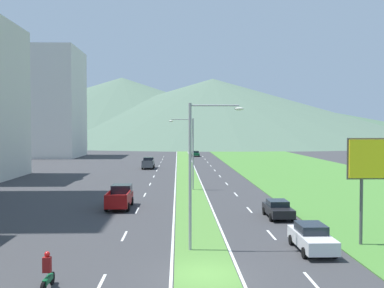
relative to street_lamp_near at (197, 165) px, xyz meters
The scene contains 39 objects.
ground_plane 6.82m from the street_lamp_near, 86.35° to the right, with size 600.00×600.00×0.00m, color #38383A.
grass_median 55.84m from the street_lamp_near, 89.71° to the left, with size 3.20×240.00×0.06m, color #518438.
grass_verge_right 59.61m from the street_lamp_near, 69.41° to the left, with size 24.00×240.00×0.06m, color #477F33.
lane_dash_left_2 9.03m from the street_lamp_near, 130.74° to the right, with size 0.16×2.80×0.01m, color silver.
lane_dash_left_3 8.05m from the street_lamp_near, 141.67° to the left, with size 0.16×2.80×0.01m, color silver.
lane_dash_left_4 15.00m from the street_lamp_near, 110.03° to the left, with size 0.16×2.80×0.01m, color silver.
lane_dash_left_5 23.71m from the street_lamp_near, 102.03° to the left, with size 0.16×2.80×0.01m, color silver.
lane_dash_left_6 32.80m from the street_lamp_near, 98.56° to the left, with size 0.16×2.80×0.01m, color silver.
lane_dash_left_7 42.03m from the street_lamp_near, 96.63° to the left, with size 0.16×2.80×0.01m, color silver.
lane_dash_left_8 51.33m from the street_lamp_near, 95.41° to the left, with size 0.16×2.80×0.01m, color silver.
lane_dash_left_9 60.66m from the street_lamp_near, 94.57° to the left, with size 0.16×2.80×0.01m, color silver.
lane_dash_left_10 70.01m from the street_lamp_near, 93.96° to the left, with size 0.16×2.80×0.01m, color silver.
lane_dash_left_11 79.37m from the street_lamp_near, 93.49° to the left, with size 0.16×2.80×0.01m, color silver.
lane_dash_left_12 88.74m from the street_lamp_near, 93.12° to the left, with size 0.16×2.80×0.01m, color silver.
lane_dash_right_2 9.34m from the street_lamp_near, 46.11° to the right, with size 0.16×2.80×0.01m, color silver.
lane_dash_right_3 8.40m from the street_lamp_near, 35.30° to the left, with size 0.16×2.80×0.01m, color silver.
lane_dash_right_4 15.19m from the street_lamp_near, 67.84° to the left, with size 0.16×2.80×0.01m, color silver.
lane_dash_right_5 23.83m from the street_lamp_near, 76.62° to the left, with size 0.16×2.80×0.01m, color silver.
lane_dash_right_6 32.89m from the street_lamp_near, 80.46° to the left, with size 0.16×2.80×0.01m, color silver.
lane_dash_right_7 42.10m from the street_lamp_near, 82.60° to the left, with size 0.16×2.80×0.01m, color silver.
lane_dash_right_8 51.38m from the street_lamp_near, 83.96° to the left, with size 0.16×2.80×0.01m, color silver.
lane_dash_right_9 60.70m from the street_lamp_near, 84.90° to the left, with size 0.16×2.80×0.01m, color silver.
lane_dash_right_10 70.05m from the street_lamp_near, 85.58° to the left, with size 0.16×2.80×0.01m, color silver.
lane_dash_right_11 79.40m from the street_lamp_near, 86.11° to the left, with size 0.16×2.80×0.01m, color silver.
lane_dash_right_12 88.77m from the street_lamp_near, 86.52° to the left, with size 0.16×2.80×0.01m, color silver.
edge_line_median_left 55.86m from the street_lamp_near, 91.51° to the left, with size 0.16×240.00×0.01m, color silver.
edge_line_median_right 55.87m from the street_lamp_near, 87.91° to the left, with size 0.16×240.00×0.01m, color silver.
midrise_colored 96.40m from the street_lamp_near, 111.66° to the left, with size 17.81×17.81×27.82m, color silver.
hill_far_left 249.90m from the street_lamp_near, 98.17° to the left, with size 231.67×231.67×38.45m, color #516B56.
hill_far_center 231.71m from the street_lamp_near, 85.25° to the left, with size 238.66×238.66×36.13m, color #516B56.
hill_far_right 270.79m from the street_lamp_near, 73.36° to the left, with size 218.19×218.19×21.68m, color #47664C.
street_lamp_near is the anchor object (origin of this frame).
street_lamp_mid 26.36m from the street_lamp_near, 89.24° to the left, with size 2.97×0.40×8.63m.
car_1 12.86m from the street_lamp_near, 53.47° to the left, with size 1.97×4.51×1.44m.
car_3 8.23m from the street_lamp_near, ahead, with size 1.96×4.74×1.63m.
car_4 89.65m from the street_lamp_near, 87.73° to the left, with size 2.01×4.34×1.47m.
pickup_truck_0 55.59m from the street_lamp_near, 96.82° to the left, with size 2.18×5.40×2.00m.
pickup_truck_1 16.66m from the street_lamp_near, 113.91° to the left, with size 2.18×5.40×2.00m.
motorcycle_rider 10.48m from the street_lamp_near, 138.51° to the right, with size 0.36×2.00×1.80m.
Camera 1 is at (-1.40, -22.12, 7.43)m, focal length 41.40 mm.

